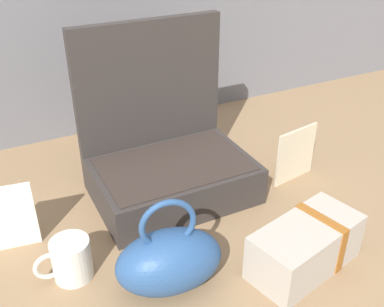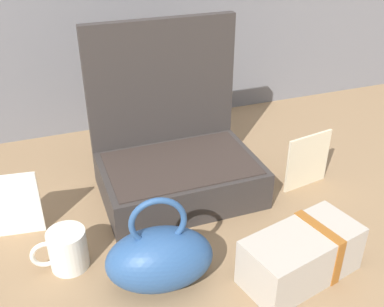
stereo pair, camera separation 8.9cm
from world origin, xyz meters
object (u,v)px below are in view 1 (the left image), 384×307
Objects in this scene: info_card_left at (296,154)px; poster_card_right at (8,218)px; cream_toiletry_bag at (306,246)px; coffee_mug at (70,259)px; open_suitcase at (167,157)px; teal_pouch_handbag at (169,260)px.

poster_card_right reaches higher than info_card_left.
coffee_mug is (-0.42, 0.18, -0.01)m from cream_toiletry_bag.
info_card_left is (0.31, -0.10, -0.02)m from open_suitcase.
open_suitcase reaches higher than teal_pouch_handbag.
coffee_mug is at bearing 156.86° from cream_toiletry_bag.
cream_toiletry_bag is at bearing -133.41° from info_card_left.
open_suitcase is 2.81× the size of info_card_left.
teal_pouch_handbag reaches higher than coffee_mug.
teal_pouch_handbag is 0.27m from cream_toiletry_bag.
teal_pouch_handbag is 0.35m from poster_card_right.
teal_pouch_handbag reaches higher than poster_card_right.
open_suitcase is at bearing 33.22° from coffee_mug.
cream_toiletry_bag is 0.32m from info_card_left.
poster_card_right is (-0.50, 0.32, 0.03)m from cream_toiletry_bag.
poster_card_right is at bearing 135.06° from teal_pouch_handbag.
open_suitcase is 0.32m from teal_pouch_handbag.
cream_toiletry_bag is at bearing -15.22° from teal_pouch_handbag.
teal_pouch_handbag reaches higher than info_card_left.
info_card_left is at bearing 8.20° from coffee_mug.
coffee_mug is 0.77× the size of info_card_left.
cream_toiletry_bag is 1.66× the size of poster_card_right.
poster_card_right is at bearing 122.74° from coffee_mug.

